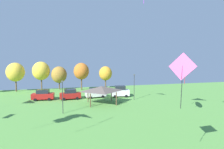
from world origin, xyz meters
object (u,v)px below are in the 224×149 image
at_px(parked_car_rightmost_in_row, 120,91).
at_px(treeline_tree_1, 15,72).
at_px(kite_flying_6, 185,71).
at_px(park_pavilion, 102,89).
at_px(kite_flying_7, 182,68).
at_px(treeline_tree_4, 81,71).
at_px(treeline_tree_3, 59,75).
at_px(treeline_tree_2, 41,71).
at_px(parked_car_second_from_left, 70,94).
at_px(parked_car_leftmost, 43,95).
at_px(light_post_1, 134,85).
at_px(light_post_0, 63,95).
at_px(parked_car_third_from_left, 96,93).
at_px(treeline_tree_5, 106,73).

relative_size(parked_car_rightmost_in_row, treeline_tree_1, 0.56).
relative_size(kite_flying_6, park_pavilion, 0.68).
bearing_deg(kite_flying_7, treeline_tree_4, 96.61).
bearing_deg(treeline_tree_3, treeline_tree_2, 175.35).
distance_m(kite_flying_7, parked_car_second_from_left, 30.18).
relative_size(parked_car_leftmost, parked_car_rightmost_in_row, 1.05).
relative_size(park_pavilion, treeline_tree_1, 0.81).
distance_m(kite_flying_6, treeline_tree_1, 43.72).
bearing_deg(kite_flying_6, treeline_tree_1, 136.29).
distance_m(light_post_1, treeline_tree_1, 33.33).
bearing_deg(treeline_tree_4, park_pavilion, -81.15).
bearing_deg(parked_car_leftmost, treeline_tree_4, 55.73).
bearing_deg(light_post_0, parked_car_leftmost, 112.33).
height_order(parked_car_leftmost, light_post_1, light_post_1).
bearing_deg(parked_car_third_from_left, kite_flying_7, -91.53).
distance_m(kite_flying_6, parked_car_leftmost, 29.25).
xyz_separation_m(parked_car_second_from_left, treeline_tree_1, (-14.53, 13.63, 4.28)).
bearing_deg(parked_car_rightmost_in_row, parked_car_leftmost, -175.51).
relative_size(parked_car_second_from_left, parked_car_rightmost_in_row, 1.04).
height_order(kite_flying_7, treeline_tree_5, kite_flying_7).
xyz_separation_m(kite_flying_7, treeline_tree_3, (-11.04, 42.65, -3.84)).
height_order(park_pavilion, light_post_1, light_post_1).
height_order(kite_flying_7, treeline_tree_4, kite_flying_7).
bearing_deg(treeline_tree_5, treeline_tree_1, 179.10).
distance_m(parked_car_leftmost, parked_car_second_from_left, 5.85).
height_order(parked_car_second_from_left, treeline_tree_2, treeline_tree_2).
height_order(light_post_1, treeline_tree_1, treeline_tree_1).
relative_size(kite_flying_7, treeline_tree_1, 0.53).
xyz_separation_m(parked_car_rightmost_in_row, treeline_tree_5, (-0.70, 13.37, 3.32)).
bearing_deg(kite_flying_6, light_post_1, 104.45).
distance_m(kite_flying_7, light_post_1, 25.53).
bearing_deg(treeline_tree_4, treeline_tree_1, 174.50).
height_order(kite_flying_7, treeline_tree_2, kite_flying_7).
distance_m(parked_car_rightmost_in_row, treeline_tree_2, 25.09).
bearing_deg(light_post_0, treeline_tree_2, 104.96).
bearing_deg(treeline_tree_5, light_post_0, -117.49).
bearing_deg(light_post_1, kite_flying_7, -103.20).
bearing_deg(treeline_tree_2, parked_car_third_from_left, -46.22).
bearing_deg(parked_car_third_from_left, parked_car_second_from_left, 178.12).
bearing_deg(parked_car_second_from_left, light_post_0, -101.17).
relative_size(treeline_tree_1, treeline_tree_3, 1.17).
height_order(parked_car_rightmost_in_row, treeline_tree_2, treeline_tree_2).
height_order(kite_flying_6, parked_car_third_from_left, kite_flying_6).
bearing_deg(light_post_1, kite_flying_6, -75.55).
relative_size(parked_car_leftmost, treeline_tree_2, 0.57).
bearing_deg(parked_car_second_from_left, park_pavilion, -45.94).
bearing_deg(kite_flying_7, light_post_1, 76.80).
relative_size(kite_flying_6, light_post_0, 0.82).
distance_m(parked_car_third_from_left, park_pavilion, 6.26).
bearing_deg(park_pavilion, treeline_tree_1, 137.16).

